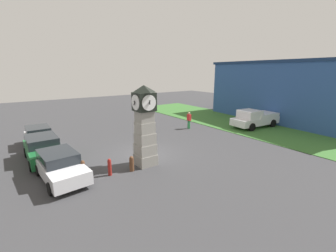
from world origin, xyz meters
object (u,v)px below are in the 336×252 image
at_px(clock_tower, 145,126).
at_px(car_navy_sedan, 39,137).
at_px(bollard_far_row, 83,170).
at_px(car_near_tower, 43,148).
at_px(car_by_building, 60,166).
at_px(pickup_truck, 255,118).
at_px(bollard_mid_row, 110,167).
at_px(pedestrian_near_bench, 189,119).
at_px(bollard_near_tower, 132,163).

distance_m(clock_tower, car_navy_sedan, 9.34).
xyz_separation_m(bollard_far_row, car_near_tower, (-4.32, -1.33, 0.23)).
bearing_deg(car_near_tower, bollard_far_row, 17.14).
xyz_separation_m(clock_tower, bollard_far_row, (-0.11, -3.71, -1.90)).
distance_m(car_by_building, pickup_truck, 18.59).
bearing_deg(clock_tower, pickup_truck, 97.12).
xyz_separation_m(bollard_mid_row, pedestrian_near_bench, (-5.37, 10.36, 0.47)).
relative_size(clock_tower, car_by_building, 1.11).
xyz_separation_m(clock_tower, car_navy_sedan, (-7.75, -4.93, -1.70)).
bearing_deg(bollard_far_row, bollard_mid_row, 78.87).
xyz_separation_m(bollard_mid_row, pickup_truck, (-1.89, 16.27, 0.43)).
bearing_deg(clock_tower, bollard_far_row, -91.70).
distance_m(car_near_tower, pickup_truck, 19.14).
bearing_deg(clock_tower, car_by_building, -101.69).
height_order(clock_tower, bollard_near_tower, clock_tower).
bearing_deg(car_near_tower, clock_tower, 48.71).
relative_size(bollard_mid_row, car_navy_sedan, 0.25).
distance_m(bollard_mid_row, pickup_truck, 16.39).
xyz_separation_m(bollard_near_tower, car_navy_sedan, (-8.10, -3.81, 0.30)).
relative_size(bollard_far_row, car_navy_sedan, 0.28).
bearing_deg(bollard_far_row, clock_tower, 88.30).
bearing_deg(bollard_near_tower, bollard_far_row, -100.17).
bearing_deg(clock_tower, pedestrian_near_bench, 123.17).
bearing_deg(bollard_mid_row, car_near_tower, -149.76).
distance_m(bollard_near_tower, car_navy_sedan, 8.96).
bearing_deg(car_navy_sedan, pedestrian_near_bench, 78.92).
bearing_deg(clock_tower, car_navy_sedan, -147.53).
height_order(clock_tower, car_near_tower, clock_tower).
xyz_separation_m(car_navy_sedan, pickup_truck, (6.01, 18.83, 0.17)).
bearing_deg(pickup_truck, car_navy_sedan, -107.71).
xyz_separation_m(clock_tower, pickup_truck, (-1.74, 13.90, -1.53)).
bearing_deg(bollard_near_tower, pedestrian_near_bench, 121.46).
bearing_deg(pickup_truck, clock_tower, -82.88).
bearing_deg(pedestrian_near_bench, car_by_building, -71.44).
xyz_separation_m(clock_tower, car_near_tower, (-4.43, -5.04, -1.67)).
relative_size(bollard_mid_row, pedestrian_near_bench, 0.58).
xyz_separation_m(car_navy_sedan, pedestrian_near_bench, (2.53, 12.92, 0.20)).
xyz_separation_m(car_near_tower, pedestrian_near_bench, (-0.79, 13.03, 0.17)).
relative_size(bollard_near_tower, car_near_tower, 0.20).
relative_size(bollard_far_row, car_near_tower, 0.25).
relative_size(bollard_near_tower, car_by_building, 0.21).
relative_size(clock_tower, bollard_near_tower, 5.37).
height_order(clock_tower, bollard_far_row, clock_tower).
height_order(clock_tower, pickup_truck, clock_tower).
distance_m(bollard_far_row, car_by_building, 1.31).
bearing_deg(pickup_truck, bollard_mid_row, -83.37).
bearing_deg(pedestrian_near_bench, bollard_far_row, -66.41).
relative_size(bollard_mid_row, pickup_truck, 0.18).
height_order(bollard_mid_row, car_navy_sedan, car_navy_sedan).
relative_size(bollard_near_tower, bollard_far_row, 0.81).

